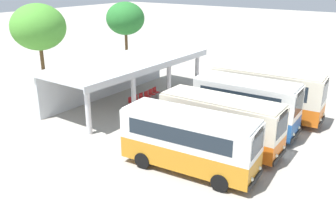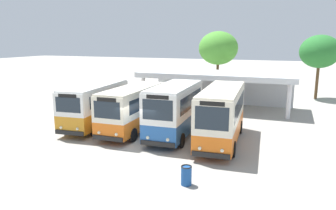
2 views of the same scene
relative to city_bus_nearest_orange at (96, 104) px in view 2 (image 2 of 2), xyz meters
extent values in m
plane|color=#A39E93|center=(5.17, -2.67, -1.76)|extent=(180.00, 180.00, 0.00)
cylinder|color=black|center=(1.24, -2.08, -1.31)|extent=(0.30, 0.92, 0.90)
cylinder|color=black|center=(-0.83, -2.28, -1.31)|extent=(0.30, 0.92, 0.90)
cylinder|color=black|center=(0.82, 2.30, -1.31)|extent=(0.30, 0.92, 0.90)
cylinder|color=black|center=(-1.25, 2.10, -1.31)|extent=(0.30, 0.92, 0.90)
cube|color=orange|center=(0.00, 0.01, -0.80)|extent=(2.84, 7.27, 1.17)
cube|color=silver|center=(0.00, 0.01, 0.54)|extent=(2.84, 7.27, 1.52)
cube|color=silver|center=(0.00, 0.01, 1.36)|extent=(2.76, 7.05, 0.12)
cube|color=black|center=(0.34, -3.55, -1.24)|extent=(2.07, 0.30, 0.28)
cube|color=#1E2833|center=(0.33, -3.50, 0.59)|extent=(1.78, 0.22, 0.99)
cube|color=black|center=(0.33, -3.50, 1.18)|extent=(1.31, 0.17, 0.24)
cube|color=#1E2833|center=(1.06, 0.22, 0.59)|extent=(0.58, 5.65, 0.83)
cube|color=#1E2833|center=(-1.09, 0.01, 0.59)|extent=(0.58, 5.65, 0.83)
sphere|color=#EAEACC|center=(0.93, -3.48, -0.93)|extent=(0.20, 0.20, 0.20)
sphere|color=#EAEACC|center=(-0.26, -3.60, -0.93)|extent=(0.20, 0.20, 0.20)
cylinder|color=black|center=(4.28, -2.26, -1.31)|extent=(0.25, 0.91, 0.90)
cylinder|color=black|center=(2.20, -2.32, -1.31)|extent=(0.25, 0.91, 0.90)
cylinder|color=black|center=(4.15, 2.14, -1.31)|extent=(0.25, 0.91, 0.90)
cylinder|color=black|center=(2.08, 2.08, -1.31)|extent=(0.25, 0.91, 0.90)
cube|color=orange|center=(3.18, -0.09, -0.86)|extent=(2.38, 7.15, 1.04)
cube|color=beige|center=(3.18, -0.09, 0.46)|extent=(2.38, 7.15, 1.61)
cube|color=beige|center=(3.18, -0.09, 1.33)|extent=(2.31, 6.94, 0.12)
cube|color=black|center=(3.28, -3.66, -1.24)|extent=(2.07, 0.16, 0.28)
cube|color=#1E2833|center=(3.28, -3.62, 0.51)|extent=(1.79, 0.10, 1.05)
cube|color=black|center=(3.28, -3.62, 1.15)|extent=(1.31, 0.09, 0.24)
cube|color=#1E2833|center=(4.25, 0.04, 0.51)|extent=(0.20, 5.67, 0.89)
cube|color=#1E2833|center=(2.10, -0.02, 0.51)|extent=(0.20, 5.67, 0.89)
sphere|color=#EAEACC|center=(3.88, -3.64, -0.93)|extent=(0.20, 0.20, 0.20)
sphere|color=#EAEACC|center=(2.68, -3.67, -0.93)|extent=(0.20, 0.20, 0.20)
cylinder|color=black|center=(7.52, -2.18, -1.31)|extent=(0.26, 0.91, 0.90)
cylinder|color=black|center=(5.40, -2.29, -1.31)|extent=(0.26, 0.91, 0.90)
cylinder|color=black|center=(7.32, 1.86, -1.31)|extent=(0.26, 0.91, 0.90)
cylinder|color=black|center=(5.19, 1.76, -1.31)|extent=(0.26, 0.91, 0.90)
cube|color=#23569E|center=(6.36, -0.21, -0.80)|extent=(2.55, 6.63, 1.17)
cube|color=silver|center=(6.36, -0.21, 0.70)|extent=(2.55, 6.63, 1.83)
cube|color=silver|center=(6.36, -0.21, 1.68)|extent=(2.47, 6.43, 0.12)
cube|color=black|center=(6.52, -3.50, -1.24)|extent=(2.12, 0.21, 0.28)
cube|color=#1E2833|center=(6.52, -3.46, 0.75)|extent=(1.83, 0.14, 1.19)
cube|color=black|center=(6.52, -3.46, 1.50)|extent=(1.34, 0.12, 0.24)
cube|color=#1E2833|center=(7.46, -0.06, 0.75)|extent=(0.30, 5.22, 1.01)
cube|color=#1E2833|center=(5.25, -0.17, 0.75)|extent=(0.30, 5.22, 1.01)
sphere|color=#EAEACC|center=(7.13, -3.46, -0.93)|extent=(0.20, 0.20, 0.20)
sphere|color=#EAEACC|center=(5.91, -3.52, -0.93)|extent=(0.20, 0.20, 0.20)
cylinder|color=black|center=(10.72, -2.62, -1.31)|extent=(0.28, 0.91, 0.90)
cylinder|color=black|center=(8.69, -2.76, -1.31)|extent=(0.28, 0.91, 0.90)
cylinder|color=black|center=(10.38, 2.11, -1.31)|extent=(0.28, 0.91, 0.90)
cylinder|color=black|center=(8.36, 1.96, -1.31)|extent=(0.28, 0.91, 0.90)
cube|color=orange|center=(9.54, -0.33, -0.83)|extent=(2.67, 7.77, 1.10)
cube|color=beige|center=(9.54, -0.33, 0.66)|extent=(2.67, 7.77, 1.88)
cube|color=beige|center=(9.54, -0.33, 1.67)|extent=(2.59, 7.54, 0.12)
cube|color=black|center=(9.81, -4.17, -1.24)|extent=(2.03, 0.24, 0.28)
cube|color=#1E2833|center=(9.81, -4.12, 0.71)|extent=(1.75, 0.17, 1.22)
cube|color=black|center=(9.81, -4.12, 1.49)|extent=(1.28, 0.14, 0.24)
cube|color=#1E2833|center=(10.58, -0.15, 0.71)|extent=(0.48, 6.10, 1.04)
cube|color=#1E2833|center=(8.48, -0.30, 0.71)|extent=(0.48, 6.10, 1.04)
sphere|color=#EAEACC|center=(10.40, -4.11, -0.93)|extent=(0.20, 0.20, 0.20)
sphere|color=#EAEACC|center=(9.23, -4.20, -0.93)|extent=(0.20, 0.20, 0.20)
cylinder|color=silver|center=(0.21, 7.73, -0.16)|extent=(0.36, 0.36, 3.20)
cylinder|color=silver|center=(4.60, 7.73, -0.16)|extent=(0.36, 0.36, 3.20)
cylinder|color=silver|center=(8.99, 7.73, -0.16)|extent=(0.36, 0.36, 3.20)
cylinder|color=silver|center=(13.39, 7.73, -0.16)|extent=(0.36, 0.36, 3.20)
cube|color=silver|center=(6.80, 12.41, -0.16)|extent=(13.98, 0.20, 3.20)
cube|color=silver|center=(6.80, 9.97, 1.54)|extent=(14.48, 5.57, 0.20)
cube|color=silver|center=(6.80, 7.23, 1.30)|extent=(14.48, 0.10, 0.28)
cylinder|color=slate|center=(5.69, 8.52, -1.54)|extent=(0.03, 0.03, 0.44)
cylinder|color=slate|center=(5.34, 8.52, -1.54)|extent=(0.03, 0.03, 0.44)
cylinder|color=slate|center=(5.70, 8.87, -1.54)|extent=(0.03, 0.03, 0.44)
cylinder|color=slate|center=(5.34, 8.87, -1.54)|extent=(0.03, 0.03, 0.44)
cube|color=#B21E1E|center=(5.52, 8.70, -1.30)|extent=(0.44, 0.44, 0.04)
cube|color=#B21E1E|center=(5.52, 8.90, -1.10)|extent=(0.44, 0.04, 0.40)
cylinder|color=slate|center=(6.32, 8.53, -1.54)|extent=(0.03, 0.03, 0.44)
cylinder|color=slate|center=(5.97, 8.53, -1.54)|extent=(0.03, 0.03, 0.44)
cylinder|color=slate|center=(6.32, 8.88, -1.54)|extent=(0.03, 0.03, 0.44)
cylinder|color=slate|center=(5.97, 8.88, -1.54)|extent=(0.03, 0.03, 0.44)
cube|color=#B21E1E|center=(6.14, 8.70, -1.30)|extent=(0.44, 0.44, 0.04)
cube|color=#B21E1E|center=(6.14, 8.90, -1.10)|extent=(0.44, 0.04, 0.40)
cylinder|color=slate|center=(6.94, 8.50, -1.54)|extent=(0.03, 0.03, 0.44)
cylinder|color=slate|center=(6.59, 8.51, -1.54)|extent=(0.03, 0.03, 0.44)
cylinder|color=slate|center=(6.94, 8.86, -1.54)|extent=(0.03, 0.03, 0.44)
cylinder|color=slate|center=(6.59, 8.86, -1.54)|extent=(0.03, 0.03, 0.44)
cube|color=#B21E1E|center=(6.77, 8.68, -1.30)|extent=(0.44, 0.44, 0.04)
cube|color=#B21E1E|center=(6.77, 8.88, -1.10)|extent=(0.44, 0.04, 0.40)
cylinder|color=slate|center=(7.57, 8.49, -1.54)|extent=(0.03, 0.03, 0.44)
cylinder|color=slate|center=(7.22, 8.49, -1.54)|extent=(0.03, 0.03, 0.44)
cylinder|color=slate|center=(7.57, 8.84, -1.54)|extent=(0.03, 0.03, 0.44)
cylinder|color=slate|center=(7.22, 8.84, -1.54)|extent=(0.03, 0.03, 0.44)
cube|color=#B21E1E|center=(7.39, 8.66, -1.30)|extent=(0.44, 0.44, 0.04)
cube|color=#B21E1E|center=(7.39, 8.86, -1.10)|extent=(0.44, 0.04, 0.40)
cylinder|color=slate|center=(8.19, 8.53, -1.54)|extent=(0.03, 0.03, 0.44)
cylinder|color=slate|center=(7.84, 8.54, -1.54)|extent=(0.03, 0.03, 0.44)
cylinder|color=slate|center=(8.19, 8.89, -1.54)|extent=(0.03, 0.03, 0.44)
cylinder|color=slate|center=(7.84, 8.89, -1.54)|extent=(0.03, 0.03, 0.44)
cube|color=#B21E1E|center=(8.02, 8.71, -1.30)|extent=(0.44, 0.44, 0.04)
cube|color=#B21E1E|center=(8.02, 8.91, -1.10)|extent=(0.44, 0.04, 0.40)
cylinder|color=slate|center=(8.82, 8.61, -1.54)|extent=(0.03, 0.03, 0.44)
cylinder|color=slate|center=(8.46, 8.61, -1.54)|extent=(0.03, 0.03, 0.44)
cylinder|color=slate|center=(8.82, 8.96, -1.54)|extent=(0.03, 0.03, 0.44)
cylinder|color=slate|center=(8.47, 8.96, -1.54)|extent=(0.03, 0.03, 0.44)
cube|color=#B21E1E|center=(8.64, 8.79, -1.30)|extent=(0.44, 0.44, 0.04)
cube|color=#B21E1E|center=(8.64, 8.99, -1.10)|extent=(0.44, 0.04, 0.40)
cylinder|color=brown|center=(4.98, 18.70, 0.08)|extent=(0.32, 0.32, 3.69)
ellipsoid|color=#4C9933|center=(4.98, 18.70, 3.69)|extent=(4.70, 4.70, 3.99)
cylinder|color=brown|center=(16.11, 18.70, 0.04)|extent=(0.32, 0.32, 3.61)
ellipsoid|color=#28722D|center=(16.11, 18.70, 3.42)|extent=(4.20, 4.20, 3.57)
cylinder|color=#19478C|center=(9.37, -6.86, -1.34)|extent=(0.48, 0.48, 0.85)
torus|color=black|center=(9.37, -6.86, -0.89)|extent=(0.49, 0.49, 0.06)
camera|label=1|loc=(-14.49, -9.10, 7.95)|focal=39.28mm
camera|label=2|loc=(13.42, -19.42, 4.62)|focal=33.70mm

